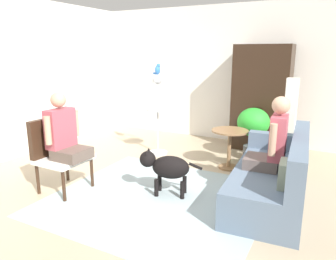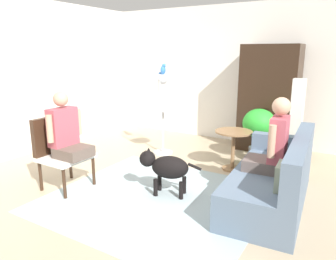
{
  "view_description": "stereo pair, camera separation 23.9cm",
  "coord_description": "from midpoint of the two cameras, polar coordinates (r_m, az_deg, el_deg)",
  "views": [
    {
      "loc": [
        1.75,
        -3.5,
        1.84
      ],
      "look_at": [
        -0.14,
        0.08,
        0.85
      ],
      "focal_mm": 34.07,
      "sensor_mm": 36.0,
      "label": 1
    },
    {
      "loc": [
        1.96,
        -3.38,
        1.84
      ],
      "look_at": [
        -0.14,
        0.08,
        0.85
      ],
      "focal_mm": 34.07,
      "sensor_mm": 36.0,
      "label": 2
    }
  ],
  "objects": [
    {
      "name": "back_wall",
      "position": [
        6.76,
        15.41,
        9.47
      ],
      "size": [
        6.97,
        0.12,
        2.78
      ],
      "primitive_type": "cube",
      "color": "silver",
      "rests_on": "ground"
    },
    {
      "name": "potted_plant",
      "position": [
        5.62,
        17.12,
        0.44
      ],
      "size": [
        0.55,
        0.55,
        0.92
      ],
      "color": "#4C5156",
      "rests_on": "ground"
    },
    {
      "name": "person_on_couch",
      "position": [
        4.05,
        19.97,
        -2.17
      ],
      "size": [
        0.5,
        0.55,
        0.91
      ],
      "color": "#5D514D"
    },
    {
      "name": "dog",
      "position": [
        4.18,
        1.29,
        -6.59
      ],
      "size": [
        0.81,
        0.42,
        0.61
      ],
      "color": "black",
      "rests_on": "ground"
    },
    {
      "name": "armchair",
      "position": [
        4.6,
        -17.47,
        -2.87
      ],
      "size": [
        0.58,
        0.63,
        0.99
      ],
      "color": "#382316",
      "rests_on": "ground"
    },
    {
      "name": "column_lamp",
      "position": [
        5.52,
        23.03,
        0.89
      ],
      "size": [
        0.2,
        0.2,
        1.45
      ],
      "color": "#4C4742",
      "rests_on": "ground"
    },
    {
      "name": "parrot",
      "position": [
        5.69,
        0.34,
        10.81
      ],
      "size": [
        0.17,
        0.1,
        0.19
      ],
      "color": "blue",
      "rests_on": "bird_cage_stand"
    },
    {
      "name": "bird_cage_stand",
      "position": [
        5.78,
        0.26,
        3.2
      ],
      "size": [
        0.43,
        0.43,
        1.46
      ],
      "color": "silver",
      "rests_on": "ground"
    },
    {
      "name": "armoire_cabinet",
      "position": [
        6.28,
        18.63,
        5.27
      ],
      "size": [
        1.02,
        0.56,
        1.98
      ],
      "primitive_type": "cube",
      "color": "black",
      "rests_on": "ground"
    },
    {
      "name": "ground_plane",
      "position": [
        4.32,
        2.63,
        -11.49
      ],
      "size": [
        7.64,
        7.64,
        0.0
      ],
      "primitive_type": "plane",
      "color": "tan"
    },
    {
      "name": "round_end_table",
      "position": [
        5.17,
        12.91,
        -2.31
      ],
      "size": [
        0.58,
        0.58,
        0.64
      ],
      "color": "olive",
      "rests_on": "ground"
    },
    {
      "name": "couch",
      "position": [
        4.22,
        20.09,
        -8.4
      ],
      "size": [
        0.96,
        2.01,
        0.88
      ],
      "color": "slate",
      "rests_on": "ground"
    },
    {
      "name": "person_on_armchair",
      "position": [
        4.42,
        -16.3,
        -0.31
      ],
      "size": [
        0.48,
        0.56,
        0.87
      ],
      "color": "brown"
    },
    {
      "name": "left_wall",
      "position": [
        6.34,
        -22.78,
        8.64
      ],
      "size": [
        0.12,
        6.57,
        2.78
      ],
      "primitive_type": "cube",
      "color": "silver",
      "rests_on": "ground"
    },
    {
      "name": "area_rug",
      "position": [
        4.21,
        -0.31,
        -12.12
      ],
      "size": [
        2.63,
        2.44,
        0.01
      ],
      "primitive_type": "cube",
      "color": "#9EB2B7",
      "rests_on": "ground"
    }
  ]
}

